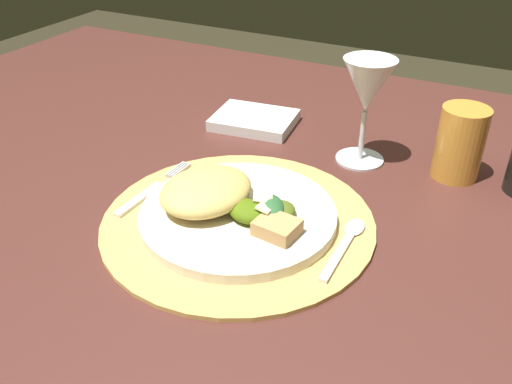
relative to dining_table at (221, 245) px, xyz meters
name	(u,v)px	position (x,y,z in m)	size (l,w,h in m)	color
dining_table	(221,245)	(0.00, 0.00, 0.00)	(1.50, 1.10, 0.73)	#4D2721
placemat	(238,221)	(0.08, -0.08, 0.12)	(0.35, 0.35, 0.01)	tan
dinner_plate	(238,215)	(0.08, -0.08, 0.13)	(0.25, 0.25, 0.01)	silver
pasta_serving	(206,191)	(0.04, -0.09, 0.16)	(0.13, 0.11, 0.04)	#DFBD61
salad_greens	(264,211)	(0.12, -0.08, 0.15)	(0.09, 0.08, 0.03)	#4E611A
bread_piece	(277,228)	(0.14, -0.11, 0.15)	(0.05, 0.04, 0.02)	tan
fork	(151,190)	(-0.06, -0.08, 0.13)	(0.02, 0.16, 0.00)	silver
spoon	(348,238)	(0.22, -0.06, 0.13)	(0.02, 0.13, 0.01)	silver
napkin	(254,120)	(-0.04, 0.19, 0.13)	(0.14, 0.11, 0.02)	white
wine_glass	(367,90)	(0.16, 0.15, 0.23)	(0.08, 0.08, 0.16)	silver
amber_tumbler	(460,143)	(0.30, 0.17, 0.17)	(0.07, 0.07, 0.11)	gold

